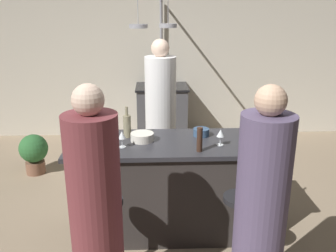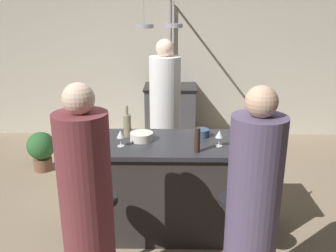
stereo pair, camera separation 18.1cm
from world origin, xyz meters
TOP-DOWN VIEW (x-y plane):
  - ground_plane at (0.00, 0.00)m, footprint 9.00×9.00m
  - back_wall at (0.00, 2.85)m, footprint 6.40×0.16m
  - kitchen_island at (0.00, 0.00)m, footprint 1.80×0.72m
  - stove_range at (0.00, 2.45)m, footprint 0.80×0.64m
  - chef at (-0.05, 1.08)m, footprint 0.36×0.36m
  - bar_stool_left at (-0.50, -0.62)m, footprint 0.28×0.28m
  - guest_left at (-0.52, -0.97)m, footprint 0.35×0.35m
  - bar_stool_right at (0.52, -0.62)m, footprint 0.28×0.28m
  - guest_right at (0.57, -0.99)m, footprint 0.34×0.34m
  - overhead_pot_rack at (-0.05, 2.02)m, footprint 0.57×1.51m
  - potted_plant at (-1.67, 1.31)m, footprint 0.36×0.36m
  - pepper_mill at (0.25, -0.24)m, footprint 0.05×0.05m
  - wine_bottle_red at (0.70, -0.05)m, footprint 0.07×0.07m
  - wine_bottle_white at (-0.38, 0.14)m, footprint 0.07×0.07m
  - wine_bottle_amber at (-0.80, 0.19)m, footprint 0.07×0.07m
  - wine_glass_by_chef at (-0.41, -0.12)m, footprint 0.07×0.07m
  - wine_glass_near_right_guest at (0.45, -0.10)m, footprint 0.07×0.07m
  - mixing_bowl_ceramic at (-0.24, 0.04)m, footprint 0.21×0.21m
  - mixing_bowl_blue at (0.31, 0.15)m, footprint 0.15×0.15m

SIDE VIEW (x-z plane):
  - ground_plane at x=0.00m, z-range 0.00..0.00m
  - potted_plant at x=-1.67m, z-range 0.04..0.56m
  - bar_stool_left at x=-0.50m, z-range 0.04..0.72m
  - bar_stool_right at x=0.52m, z-range 0.04..0.72m
  - stove_range at x=0.00m, z-range 0.00..0.89m
  - kitchen_island at x=0.00m, z-range 0.00..0.90m
  - guest_right at x=0.57m, z-range -0.06..1.57m
  - guest_left at x=-0.52m, z-range -0.06..1.58m
  - chef at x=-0.05m, z-range -0.06..1.65m
  - mixing_bowl_blue at x=0.31m, z-range 0.90..0.97m
  - mixing_bowl_ceramic at x=-0.24m, z-range 0.90..0.97m
  - pepper_mill at x=0.25m, z-range 0.90..1.11m
  - wine_glass_by_chef at x=-0.41m, z-range 0.93..1.08m
  - wine_glass_near_right_guest at x=0.45m, z-range 0.93..1.08m
  - wine_bottle_white at x=-0.38m, z-range 0.86..1.16m
  - wine_bottle_amber at x=-0.80m, z-range 0.86..1.16m
  - wine_bottle_red at x=0.70m, z-range 0.86..1.17m
  - back_wall at x=0.00m, z-range 0.00..2.60m
  - overhead_pot_rack at x=-0.05m, z-range 0.51..2.67m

